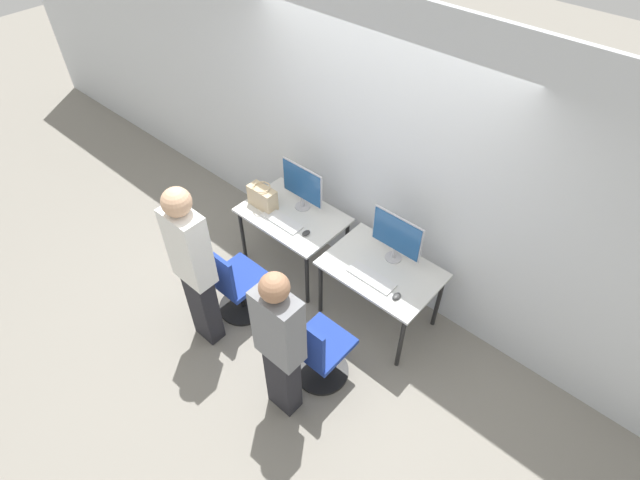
% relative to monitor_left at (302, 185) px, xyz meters
% --- Properties ---
extents(ground_plane, '(20.00, 20.00, 0.00)m').
position_rel_monitor_left_xyz_m(ground_plane, '(0.55, -0.50, -0.98)').
color(ground_plane, gray).
extents(wall_back, '(12.00, 0.05, 2.80)m').
position_rel_monitor_left_xyz_m(wall_back, '(0.55, 0.33, 0.42)').
color(wall_back, silver).
rests_on(wall_back, ground_plane).
extents(desk_left, '(1.02, 0.70, 0.71)m').
position_rel_monitor_left_xyz_m(desk_left, '(-0.00, -0.15, -0.36)').
color(desk_left, silver).
rests_on(desk_left, ground_plane).
extents(monitor_left, '(0.50, 0.15, 0.49)m').
position_rel_monitor_left_xyz_m(monitor_left, '(0.00, 0.00, 0.00)').
color(monitor_left, '#B2B2B7').
rests_on(monitor_left, desk_left).
extents(keyboard_left, '(0.44, 0.15, 0.02)m').
position_rel_monitor_left_xyz_m(keyboard_left, '(0.00, -0.30, -0.27)').
color(keyboard_left, silver).
rests_on(keyboard_left, desk_left).
extents(mouse_left, '(0.06, 0.09, 0.03)m').
position_rel_monitor_left_xyz_m(mouse_left, '(0.29, -0.27, -0.26)').
color(mouse_left, '#333333').
rests_on(mouse_left, desk_left).
extents(office_chair_left, '(0.48, 0.48, 0.91)m').
position_rel_monitor_left_xyz_m(office_chair_left, '(0.03, -0.97, -0.61)').
color(office_chair_left, black).
rests_on(office_chair_left, ground_plane).
extents(person_left, '(0.36, 0.23, 1.74)m').
position_rel_monitor_left_xyz_m(person_left, '(0.02, -1.34, -0.02)').
color(person_left, '#232328').
rests_on(person_left, ground_plane).
extents(desk_right, '(1.02, 0.70, 0.71)m').
position_rel_monitor_left_xyz_m(desk_right, '(1.09, -0.15, -0.36)').
color(desk_right, silver).
rests_on(desk_right, ground_plane).
extents(monitor_right, '(0.50, 0.15, 0.49)m').
position_rel_monitor_left_xyz_m(monitor_right, '(1.09, 0.02, 0.00)').
color(monitor_right, '#B2B2B7').
rests_on(monitor_right, desk_right).
extents(keyboard_right, '(0.44, 0.15, 0.02)m').
position_rel_monitor_left_xyz_m(keyboard_right, '(1.09, -0.31, -0.27)').
color(keyboard_right, silver).
rests_on(keyboard_right, desk_right).
extents(mouse_right, '(0.06, 0.09, 0.03)m').
position_rel_monitor_left_xyz_m(mouse_right, '(1.38, -0.33, -0.26)').
color(mouse_right, '#333333').
rests_on(mouse_right, desk_right).
extents(office_chair_right, '(0.48, 0.48, 0.91)m').
position_rel_monitor_left_xyz_m(office_chair_right, '(1.09, -1.00, -0.61)').
color(office_chair_right, black).
rests_on(office_chair_right, ground_plane).
extents(person_right, '(0.36, 0.21, 1.61)m').
position_rel_monitor_left_xyz_m(person_right, '(1.05, -1.37, -0.11)').
color(person_right, '#232328').
rests_on(person_right, ground_plane).
extents(handbag, '(0.30, 0.18, 0.25)m').
position_rel_monitor_left_xyz_m(handbag, '(-0.31, -0.25, -0.16)').
color(handbag, tan).
rests_on(handbag, desk_left).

